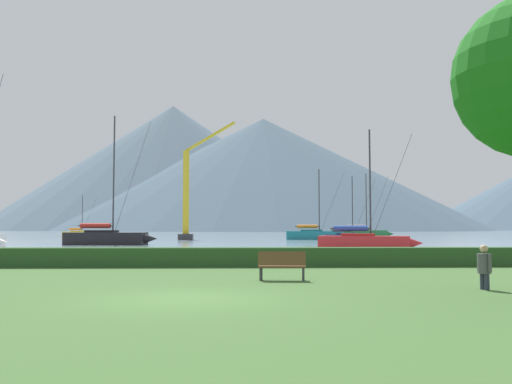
{
  "coord_description": "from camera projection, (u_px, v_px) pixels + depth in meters",
  "views": [
    {
      "loc": [
        1.31,
        -13.75,
        1.74
      ],
      "look_at": [
        3.41,
        50.22,
        5.79
      ],
      "focal_mm": 39.07,
      "sensor_mm": 36.0,
      "label": 1
    }
  ],
  "objects": [
    {
      "name": "sailboat_slip_7",
      "position": [
        363.0,
        233.0,
        92.87
      ],
      "size": [
        9.26,
        3.82,
        10.75
      ],
      "rotation": [
        0.0,
        0.0,
        -0.15
      ],
      "color": "#236B38",
      "rests_on": "harbor_water"
    },
    {
      "name": "park_bench_under_tree",
      "position": [
        282.0,
        264.0,
        18.13
      ],
      "size": [
        1.59,
        0.65,
        0.95
      ],
      "rotation": [
        0.0,
        0.0,
        -0.12
      ],
      "color": "brown",
      "rests_on": "ground_plane"
    },
    {
      "name": "sailboat_slip_5",
      "position": [
        316.0,
        234.0,
        77.63
      ],
      "size": [
        8.92,
        4.6,
        9.86
      ],
      "rotation": [
        0.0,
        0.0,
        -0.28
      ],
      "color": "#19707A",
      "rests_on": "harbor_water"
    },
    {
      "name": "ground_plane",
      "position": [
        184.0,
        299.0,
        13.56
      ],
      "size": [
        1000.0,
        1000.0,
        0.0
      ],
      "primitive_type": "plane",
      "color": "#3D602D"
    },
    {
      "name": "hedge_line",
      "position": [
        208.0,
        257.0,
        24.56
      ],
      "size": [
        80.0,
        1.2,
        0.84
      ],
      "primitive_type": "cube",
      "color": "#284C23",
      "rests_on": "ground_plane"
    },
    {
      "name": "person_seated_viewer",
      "position": [
        484.0,
        265.0,
        15.49
      ],
      "size": [
        0.36,
        0.56,
        1.25
      ],
      "rotation": [
        0.0,
        0.0,
        0.24
      ],
      "color": "#2D3347",
      "rests_on": "ground_plane"
    },
    {
      "name": "distant_hill_east_ridge",
      "position": [
        173.0,
        167.0,
        358.18
      ],
      "size": [
        232.78,
        232.78,
        80.3
      ],
      "primitive_type": "cone",
      "color": "#4C6070",
      "rests_on": "ground_plane"
    },
    {
      "name": "distant_hill_central_peak",
      "position": [
        263.0,
        174.0,
        329.04
      ],
      "size": [
        253.33,
        253.33,
        66.25
      ],
      "primitive_type": "cone",
      "color": "#425666",
      "rests_on": "ground_plane"
    },
    {
      "name": "sailboat_slip_6",
      "position": [
        349.0,
        237.0,
        65.44
      ],
      "size": [
        6.75,
        2.51,
        7.74
      ],
      "rotation": [
        0.0,
        0.0,
        -0.1
      ],
      "color": "navy",
      "rests_on": "harbor_water"
    },
    {
      "name": "harbor_water",
      "position": [
        233.0,
        234.0,
        150.21
      ],
      "size": [
        320.0,
        246.0,
        0.0
      ],
      "primitive_type": "cube",
      "color": "#8499A8",
      "rests_on": "ground_plane"
    },
    {
      "name": "sailboat_slip_11",
      "position": [
        80.0,
        234.0,
        101.95
      ],
      "size": [
        6.89,
        3.06,
        7.56
      ],
      "rotation": [
        0.0,
        0.0,
        -0.19
      ],
      "color": "gold",
      "rests_on": "harbor_water"
    },
    {
      "name": "sailboat_slip_8",
      "position": [
        107.0,
        237.0,
        54.8
      ],
      "size": [
        9.11,
        3.33,
        12.83
      ],
      "rotation": [
        0.0,
        0.0,
        -0.09
      ],
      "color": "black",
      "rests_on": "harbor_water"
    },
    {
      "name": "dock_crane",
      "position": [
        188.0,
        199.0,
        77.73
      ],
      "size": [
        7.88,
        2.0,
        16.7
      ],
      "color": "#333338",
      "rests_on": "ground_plane"
    },
    {
      "name": "sailboat_slip_4",
      "position": [
        364.0,
        241.0,
        42.51
      ],
      "size": [
        7.99,
        3.71,
        9.27
      ],
      "rotation": [
        0.0,
        0.0,
        -0.22
      ],
      "color": "red",
      "rests_on": "harbor_water"
    }
  ]
}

